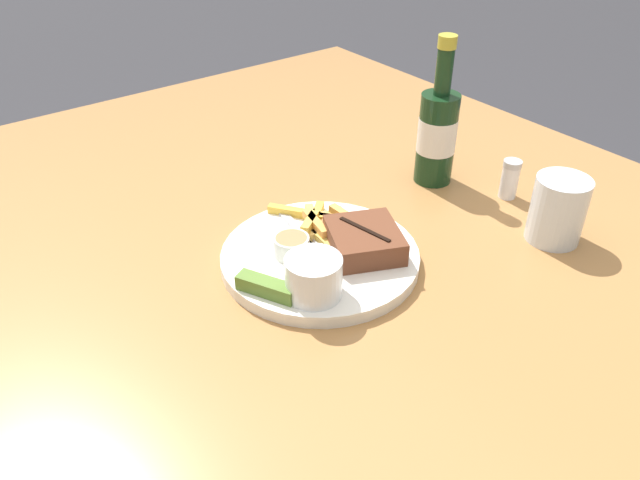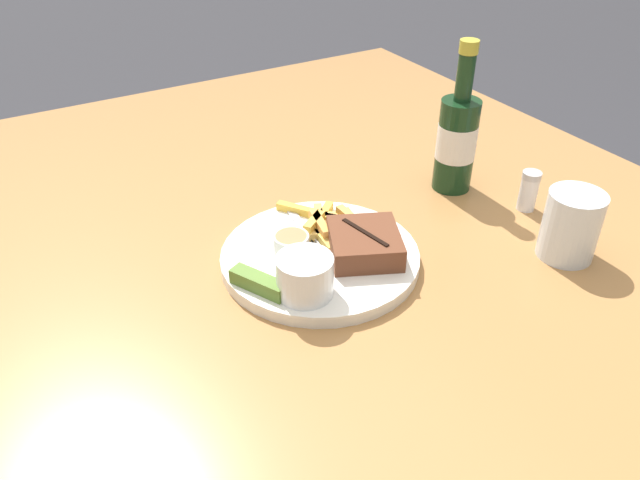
# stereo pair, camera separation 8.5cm
# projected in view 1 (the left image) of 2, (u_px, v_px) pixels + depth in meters

# --- Properties ---
(dining_table) EXTENTS (1.52, 1.28, 0.74)m
(dining_table) POSITION_uv_depth(u_px,v_px,m) (320.00, 297.00, 0.91)
(dining_table) COLOR #A87542
(dining_table) RESTS_ON ground_plane
(dinner_plate) EXTENTS (0.27, 0.27, 0.02)m
(dinner_plate) POSITION_uv_depth(u_px,v_px,m) (320.00, 257.00, 0.87)
(dinner_plate) COLOR white
(dinner_plate) RESTS_ON dining_table
(steak_portion) EXTENTS (0.13, 0.13, 0.04)m
(steak_portion) POSITION_uv_depth(u_px,v_px,m) (364.00, 240.00, 0.85)
(steak_portion) COLOR brown
(steak_portion) RESTS_ON dinner_plate
(fries_pile) EXTENTS (0.15, 0.10, 0.02)m
(fries_pile) POSITION_uv_depth(u_px,v_px,m) (321.00, 221.00, 0.91)
(fries_pile) COLOR #DDAA56
(fries_pile) RESTS_ON dinner_plate
(coleslaw_cup) EXTENTS (0.07, 0.07, 0.05)m
(coleslaw_cup) POSITION_uv_depth(u_px,v_px,m) (314.00, 275.00, 0.77)
(coleslaw_cup) COLOR white
(coleslaw_cup) RESTS_ON dinner_plate
(dipping_sauce_cup) EXTENTS (0.05, 0.05, 0.03)m
(dipping_sauce_cup) POSITION_uv_depth(u_px,v_px,m) (291.00, 245.00, 0.85)
(dipping_sauce_cup) COLOR silver
(dipping_sauce_cup) RESTS_ON dinner_plate
(pickle_spear) EXTENTS (0.08, 0.06, 0.02)m
(pickle_spear) POSITION_uv_depth(u_px,v_px,m) (267.00, 287.00, 0.78)
(pickle_spear) COLOR #567A2D
(pickle_spear) RESTS_ON dinner_plate
(fork_utensil) EXTENTS (0.13, 0.03, 0.00)m
(fork_utensil) POSITION_uv_depth(u_px,v_px,m) (296.00, 226.00, 0.91)
(fork_utensil) COLOR #B7B7BC
(fork_utensil) RESTS_ON dinner_plate
(beer_bottle) EXTENTS (0.06, 0.06, 0.25)m
(beer_bottle) POSITION_uv_depth(u_px,v_px,m) (437.00, 133.00, 1.02)
(beer_bottle) COLOR #143319
(beer_bottle) RESTS_ON dining_table
(drinking_glass) EXTENTS (0.08, 0.08, 0.10)m
(drinking_glass) POSITION_uv_depth(u_px,v_px,m) (558.00, 210.00, 0.89)
(drinking_glass) COLOR silver
(drinking_glass) RESTS_ON dining_table
(salt_shaker) EXTENTS (0.03, 0.03, 0.07)m
(salt_shaker) POSITION_uv_depth(u_px,v_px,m) (510.00, 179.00, 1.00)
(salt_shaker) COLOR white
(salt_shaker) RESTS_ON dining_table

